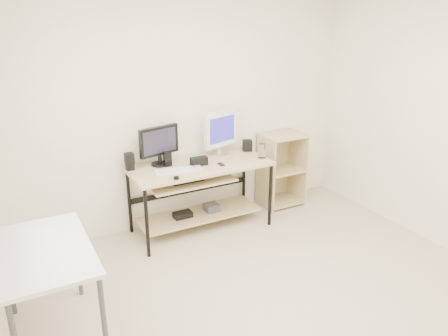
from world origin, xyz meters
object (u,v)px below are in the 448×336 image
(desk, at_px, (198,183))
(shelf_unit, at_px, (280,169))
(audio_controller, at_px, (168,159))
(side_table, at_px, (46,259))
(white_imac, at_px, (221,130))
(black_monitor, at_px, (159,143))

(desk, bearing_deg, shelf_unit, 7.77)
(shelf_unit, relative_size, audio_controller, 5.69)
(side_table, height_order, audio_controller, audio_controller)
(side_table, distance_m, white_imac, 2.40)
(desk, distance_m, shelf_unit, 1.19)
(black_monitor, distance_m, audio_controller, 0.18)
(audio_controller, bearing_deg, shelf_unit, -0.18)
(desk, relative_size, side_table, 1.50)
(shelf_unit, distance_m, audio_controller, 1.52)
(shelf_unit, xyz_separation_m, audio_controller, (-1.47, -0.05, 0.38))
(white_imac, distance_m, audio_controller, 0.70)
(shelf_unit, xyz_separation_m, white_imac, (-0.80, 0.01, 0.59))
(shelf_unit, bearing_deg, desk, -172.23)
(side_table, relative_size, black_monitor, 2.22)
(desk, xyz_separation_m, shelf_unit, (1.18, 0.16, -0.09))
(side_table, xyz_separation_m, shelf_unit, (2.83, 1.22, -0.22))
(shelf_unit, height_order, white_imac, white_imac)
(black_monitor, relative_size, white_imac, 0.91)
(shelf_unit, bearing_deg, audio_controller, -178.14)
(black_monitor, height_order, white_imac, white_imac)
(desk, distance_m, black_monitor, 0.60)
(side_table, bearing_deg, black_monitor, 43.71)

